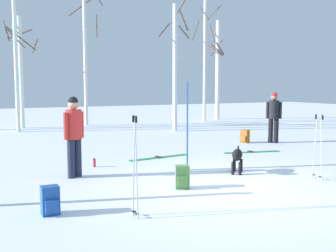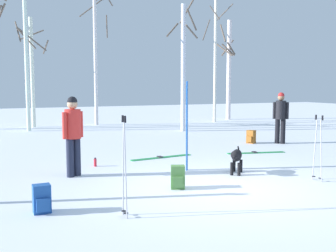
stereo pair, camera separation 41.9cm
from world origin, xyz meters
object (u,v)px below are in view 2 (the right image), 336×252
person_0 (281,114)px  ski_pair_lying_0 (256,153)px  water_bottle_0 (95,162)px  birch_tree_2 (32,68)px  birch_tree_4 (183,64)px  dog (236,157)px  backpack_2 (251,137)px  birch_tree_1 (26,45)px  backpack_0 (42,199)px  birch_tree_3 (96,43)px  ski_pair_planted_0 (187,126)px  birch_tree_6 (229,68)px  backpack_1 (178,177)px  person_1 (73,131)px  ski_pair_lying_1 (161,157)px  ski_poles_0 (124,163)px  ski_poles_1 (318,146)px  birch_tree_5 (215,47)px

person_0 → ski_pair_lying_0: size_ratio=1.00×
water_bottle_0 → ski_pair_lying_0: bearing=-0.1°
birch_tree_2 → birch_tree_4: (5.69, -4.23, 0.11)m
dog → water_bottle_0: dog is taller
backpack_2 → birch_tree_1: size_ratio=0.06×
person_0 → water_bottle_0: person_0 is taller
backpack_0 → birch_tree_3: bearing=72.5°
ski_pair_planted_0 → birch_tree_6: birch_tree_6 is taller
backpack_1 → birch_tree_6: (9.31, 12.88, 2.74)m
person_1 → ski_pair_lying_1: (2.59, 1.27, -0.97)m
birch_tree_2 → backpack_0: bearing=-95.1°
birch_tree_4 → water_bottle_0: bearing=-131.8°
water_bottle_0 → birch_tree_4: birch_tree_4 is taller
ski_pair_lying_1 → birch_tree_2: 10.36m
person_0 → birch_tree_6: size_ratio=0.31×
person_1 → ski_poles_0: size_ratio=1.14×
ski_pair_lying_0 → birch_tree_3: (-2.14, 10.06, 3.99)m
ski_pair_planted_0 → backpack_0: (-3.42, -1.87, -0.80)m
ski_poles_0 → backpack_1: ski_poles_0 is taller
person_1 → water_bottle_0: 1.40m
dog → ski_pair_lying_1: (-0.73, 2.51, -0.38)m
ski_pair_lying_1 → ski_poles_1: 4.22m
person_1 → ski_poles_1: person_1 is taller
birch_tree_2 → birch_tree_5: size_ratio=0.66×
ski_pair_planted_0 → birch_tree_3: size_ratio=0.27×
backpack_0 → birch_tree_5: (10.31, 12.30, 3.74)m
backpack_0 → birch_tree_1: (0.82, 11.76, 3.44)m
backpack_1 → water_bottle_0: (-0.92, 2.70, -0.12)m
ski_poles_0 → birch_tree_1: (-0.28, 12.45, 2.85)m
birch_tree_3 → backpack_0: bearing=-107.5°
birch_tree_3 → water_bottle_0: bearing=-104.3°
person_1 → birch_tree_6: 15.64m
person_0 → ski_poles_0: size_ratio=1.14×
birch_tree_3 → birch_tree_6: size_ratio=1.36×
birch_tree_1 → birch_tree_3: 3.66m
dog → backpack_1: 1.83m
backpack_2 → backpack_0: bearing=-146.5°
person_0 → backpack_1: size_ratio=3.90×
ski_pair_planted_0 → birch_tree_6: 14.37m
backpack_1 → water_bottle_0: size_ratio=2.10×
birch_tree_3 → birch_tree_5: bearing=-8.5°
ski_pair_lying_1 → birch_tree_2: birch_tree_2 is taller
person_0 → ski_pair_planted_0: (-4.79, -2.56, 0.03)m
ski_pair_lying_0 → backpack_0: size_ratio=3.90×
backpack_2 → water_bottle_0: 5.99m
ski_pair_lying_0 → birch_tree_1: (-5.48, 8.59, 3.64)m
birch_tree_6 → birch_tree_1: bearing=-171.8°
ski_pair_lying_0 → water_bottle_0: size_ratio=8.17×
backpack_1 → birch_tree_1: bearing=98.6°
ski_poles_1 → birch_tree_5: birch_tree_5 is taller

